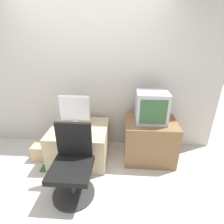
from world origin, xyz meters
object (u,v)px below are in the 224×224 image
(keyboard, at_px, (70,131))
(book, at_px, (48,168))
(mouse, at_px, (85,131))
(main_monitor, at_px, (75,111))
(office_chair, at_px, (73,167))
(cardboard_box_lower, at_px, (42,152))
(crt_tv, at_px, (151,107))

(keyboard, height_order, book, keyboard)
(keyboard, xyz_separation_m, mouse, (0.23, 0.01, 0.01))
(main_monitor, relative_size, mouse, 8.90)
(office_chair, distance_m, cardboard_box_lower, 1.00)
(main_monitor, xyz_separation_m, cardboard_box_lower, (-0.57, -0.20, -0.69))
(office_chair, relative_size, cardboard_box_lower, 3.33)
(mouse, height_order, crt_tv, crt_tv)
(crt_tv, relative_size, book, 2.24)
(main_monitor, distance_m, crt_tv, 1.22)
(keyboard, relative_size, mouse, 6.21)
(main_monitor, distance_m, mouse, 0.38)
(office_chair, xyz_separation_m, book, (-0.54, 0.38, -0.39))
(office_chair, bearing_deg, mouse, 85.33)
(keyboard, height_order, cardboard_box_lower, keyboard)
(office_chair, height_order, book, office_chair)
(book, bearing_deg, mouse, 20.46)
(cardboard_box_lower, distance_m, book, 0.34)
(office_chair, bearing_deg, book, 144.66)
(main_monitor, height_order, crt_tv, crt_tv)
(book, bearing_deg, keyboard, 30.22)
(main_monitor, xyz_separation_m, keyboard, (-0.03, -0.24, -0.23))
(main_monitor, distance_m, cardboard_box_lower, 0.91)
(main_monitor, bearing_deg, mouse, -47.48)
(mouse, xyz_separation_m, crt_tv, (1.00, 0.20, 0.34))
(main_monitor, relative_size, crt_tv, 1.04)
(main_monitor, bearing_deg, office_chair, -79.04)
(main_monitor, xyz_separation_m, crt_tv, (1.21, -0.03, 0.12))
(crt_tv, xyz_separation_m, office_chair, (-1.05, -0.79, -0.53))
(keyboard, bearing_deg, mouse, 3.42)
(cardboard_box_lower, height_order, book, cardboard_box_lower)
(crt_tv, height_order, cardboard_box_lower, crt_tv)
(main_monitor, bearing_deg, keyboard, -95.99)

